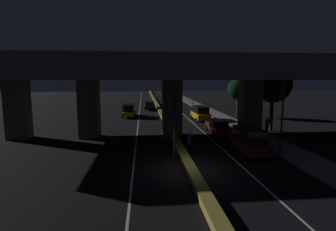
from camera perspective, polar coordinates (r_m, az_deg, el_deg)
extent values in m
plane|color=black|center=(16.96, 4.63, -11.63)|extent=(200.00, 200.00, 0.00)
cube|color=beige|center=(51.04, -6.14, 1.64)|extent=(0.12, 126.00, 0.00)
cube|color=beige|center=(51.43, 1.74, 1.73)|extent=(0.12, 126.00, 0.00)
cube|color=olive|center=(51.09, -2.19, 1.90)|extent=(0.67, 126.00, 0.39)
cube|color=slate|center=(45.49, 8.98, 0.89)|extent=(2.81, 126.00, 0.16)
cube|color=#5B5956|center=(26.44, -16.77, 1.42)|extent=(1.88, 1.73, 5.59)
cube|color=#5B5956|center=(28.11, 17.44, 1.77)|extent=(1.88, 1.73, 5.59)
cube|color=#5B5956|center=(26.07, 0.87, 1.67)|extent=(1.88, 1.73, 5.59)
cube|color=#5B5956|center=(28.49, -29.88, 1.14)|extent=(1.88, 1.73, 5.59)
cube|color=#5B5956|center=(25.92, 0.89, 9.78)|extent=(35.44, 12.99, 1.77)
cube|color=#333335|center=(25.99, 0.90, 12.72)|extent=(35.44, 0.40, 0.90)
cylinder|color=black|center=(18.21, 1.30, -2.41)|extent=(0.14, 0.14, 4.80)
cube|color=black|center=(18.16, 1.25, 3.05)|extent=(0.30, 0.28, 0.95)
sphere|color=black|center=(18.28, 1.20, 4.02)|extent=(0.18, 0.18, 0.18)
sphere|color=yellow|center=(18.30, 1.20, 3.09)|extent=(0.18, 0.18, 0.18)
sphere|color=black|center=(18.33, 1.20, 2.17)|extent=(0.18, 0.18, 0.18)
cylinder|color=black|center=(20.60, 23.56, -1.07)|extent=(0.14, 0.14, 5.35)
cube|color=black|center=(20.56, 23.64, 4.52)|extent=(0.30, 0.28, 0.95)
sphere|color=black|center=(20.68, 23.48, 5.37)|extent=(0.18, 0.18, 0.18)
sphere|color=yellow|center=(20.69, 23.44, 4.55)|extent=(0.18, 0.18, 0.18)
sphere|color=black|center=(20.71, 23.39, 3.73)|extent=(0.18, 0.18, 0.18)
cylinder|color=#2D2D30|center=(56.65, 5.46, 6.32)|extent=(0.18, 0.18, 7.96)
cylinder|color=#2D2D30|center=(56.44, 4.25, 10.22)|extent=(2.48, 0.10, 0.10)
ellipsoid|color=#F2B759|center=(56.25, 2.99, 10.13)|extent=(0.56, 0.32, 0.24)
cube|color=#591414|center=(21.02, 17.27, -6.22)|extent=(1.84, 4.32, 0.70)
cube|color=black|center=(20.93, 17.25, -3.93)|extent=(1.61, 3.12, 0.98)
cylinder|color=black|center=(22.07, 13.67, -6.34)|extent=(0.21, 0.61, 0.60)
cylinder|color=black|center=(22.71, 17.87, -6.09)|extent=(0.21, 0.61, 0.60)
cylinder|color=black|center=(19.52, 16.48, -8.35)|extent=(0.21, 0.61, 0.60)
cylinder|color=black|center=(20.24, 21.13, -7.98)|extent=(0.21, 0.61, 0.60)
cube|color=red|center=(18.86, 18.10, -7.79)|extent=(0.18, 0.03, 0.11)
cube|color=red|center=(19.39, 21.53, -7.52)|extent=(0.18, 0.03, 0.11)
cube|color=#591414|center=(28.15, 10.87, -2.51)|extent=(1.81, 4.63, 0.61)
cube|color=black|center=(27.95, 10.96, -1.48)|extent=(1.58, 1.85, 0.46)
cylinder|color=black|center=(29.44, 8.40, -2.59)|extent=(0.20, 0.59, 0.59)
cylinder|color=black|center=(29.89, 11.66, -2.51)|extent=(0.20, 0.59, 0.59)
cylinder|color=black|center=(26.54, 9.94, -3.81)|extent=(0.20, 0.59, 0.59)
cylinder|color=black|center=(27.04, 13.52, -3.69)|extent=(0.20, 0.59, 0.59)
cube|color=red|center=(25.79, 10.95, -3.42)|extent=(0.18, 0.03, 0.11)
cube|color=red|center=(26.16, 13.58, -3.34)|extent=(0.18, 0.03, 0.11)
cube|color=gold|center=(35.99, 7.10, 0.01)|extent=(2.00, 4.38, 0.74)
cube|color=black|center=(35.98, 7.08, 1.32)|extent=(1.73, 3.17, 0.89)
cylinder|color=black|center=(37.18, 5.21, -0.28)|extent=(0.23, 0.64, 0.63)
cylinder|color=black|center=(37.62, 7.82, -0.22)|extent=(0.23, 0.64, 0.63)
cylinder|color=black|center=(34.46, 6.30, -0.96)|extent=(0.23, 0.64, 0.63)
cylinder|color=black|center=(34.94, 9.10, -0.89)|extent=(0.23, 0.64, 0.63)
cube|color=red|center=(33.76, 7.03, -0.46)|extent=(0.18, 0.04, 0.11)
cube|color=red|center=(34.11, 9.08, -0.41)|extent=(0.18, 0.04, 0.11)
cube|color=gold|center=(39.75, -8.47, 0.63)|extent=(1.93, 4.85, 0.56)
cube|color=black|center=(39.54, -8.51, 1.72)|extent=(1.67, 3.51, 0.98)
cylinder|color=black|center=(38.16, -7.38, -0.08)|extent=(0.22, 0.66, 0.65)
cylinder|color=black|center=(38.32, -9.95, -0.10)|extent=(0.22, 0.66, 0.65)
cylinder|color=black|center=(41.29, -7.08, 0.54)|extent=(0.22, 0.66, 0.65)
cylinder|color=black|center=(41.44, -9.45, 0.52)|extent=(0.22, 0.66, 0.65)
cube|color=white|center=(42.09, -7.34, 0.95)|extent=(0.18, 0.04, 0.11)
cube|color=white|center=(42.20, -9.01, 0.94)|extent=(0.18, 0.04, 0.11)
cube|color=black|center=(48.04, -4.01, 2.05)|extent=(1.97, 4.38, 0.68)
cube|color=black|center=(48.09, -4.03, 2.75)|extent=(1.63, 1.79, 0.48)
cylinder|color=black|center=(46.75, -2.83, 1.47)|extent=(0.23, 0.65, 0.64)
cylinder|color=black|center=(46.62, -4.93, 1.43)|extent=(0.23, 0.65, 0.64)
cylinder|color=black|center=(49.55, -3.14, 1.85)|extent=(0.23, 0.65, 0.64)
cylinder|color=black|center=(49.43, -5.12, 1.81)|extent=(0.23, 0.65, 0.64)
cube|color=white|center=(50.24, -3.49, 2.20)|extent=(0.18, 0.04, 0.11)
cube|color=white|center=(50.16, -4.89, 2.18)|extent=(0.18, 0.04, 0.11)
cylinder|color=black|center=(22.56, 4.39, -5.88)|extent=(0.11, 0.55, 0.55)
cylinder|color=black|center=(21.27, 4.79, -6.75)|extent=(0.13, 0.55, 0.55)
cube|color=navy|center=(21.86, 4.59, -5.75)|extent=(0.30, 1.03, 0.32)
cylinder|color=navy|center=(21.78, 4.60, -4.76)|extent=(0.34, 0.34, 0.45)
sphere|color=silver|center=(21.70, 4.61, -3.87)|extent=(0.24, 0.24, 0.24)
cube|color=red|center=(21.17, 4.81, -6.21)|extent=(0.08, 0.03, 0.08)
cylinder|color=black|center=(27.59, 20.71, -3.14)|extent=(0.32, 0.32, 0.85)
cylinder|color=#26593F|center=(27.46, 20.79, -1.55)|extent=(0.38, 0.38, 0.71)
sphere|color=tan|center=(27.39, 20.84, -0.58)|extent=(0.23, 0.23, 0.23)
cylinder|color=#38281C|center=(30.59, 21.55, 0.18)|extent=(0.40, 0.40, 3.60)
sphere|color=black|center=(30.35, 21.87, 6.31)|extent=(3.93, 3.93, 3.93)
cylinder|color=#38281C|center=(40.82, 14.88, 1.87)|extent=(0.32, 0.32, 2.94)
sphere|color=black|center=(40.63, 15.02, 5.59)|extent=(3.16, 3.16, 3.16)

